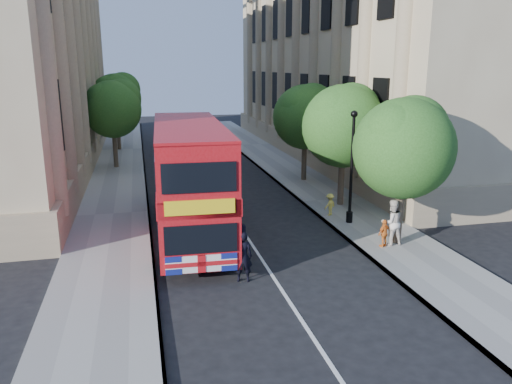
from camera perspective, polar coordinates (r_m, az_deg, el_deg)
ground at (r=16.81m, az=2.96°, el=-11.13°), size 120.00×120.00×0.00m
pavement_right at (r=27.48m, az=8.68°, el=-0.95°), size 3.50×80.00×0.12m
pavement_left at (r=25.61m, az=-15.98°, el=-2.48°), size 3.50×80.00×0.12m
building_right at (r=42.64m, az=12.37°, el=16.38°), size 12.00×38.00×18.00m
tree_right_near at (r=20.53m, az=16.61°, el=5.40°), size 4.00×4.00×6.08m
tree_right_mid at (r=25.83m, az=10.04°, el=7.93°), size 4.20×4.20×6.37m
tree_right_far at (r=31.42m, az=5.69°, el=8.93°), size 4.00×4.00×6.15m
tree_left_far at (r=36.73m, az=-16.05°, el=9.43°), size 4.00×4.00×6.30m
tree_left_back at (r=44.69m, az=-15.66°, el=10.56°), size 4.20×4.20×6.65m
lamp_post at (r=23.05m, az=10.86°, el=2.27°), size 0.32×0.32×5.16m
double_decker_bus at (r=21.20m, az=-7.55°, el=1.73°), size 3.18×10.46×4.78m
box_van at (r=26.77m, az=-7.58°, el=1.22°), size 2.08×4.45×2.48m
police_constable at (r=17.09m, az=-1.53°, el=-7.36°), size 0.73×0.55×1.81m
woman_pedestrian at (r=20.87m, az=15.25°, el=-3.36°), size 0.95×0.75×1.88m
child_a at (r=20.66m, az=14.45°, el=-4.58°), size 0.72×0.52×1.14m
child_b at (r=24.43m, az=8.44°, el=-1.42°), size 0.80×0.69×1.08m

